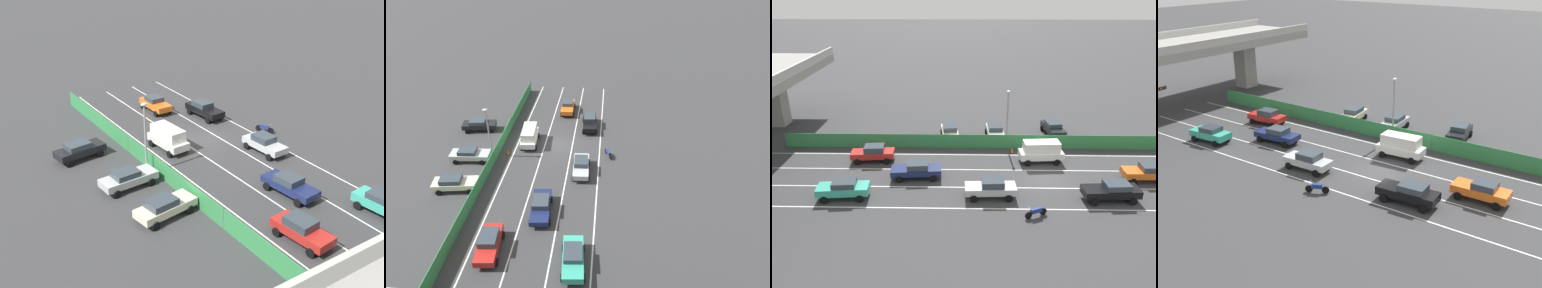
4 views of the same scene
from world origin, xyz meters
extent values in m
plane|color=#38383A|center=(0.00, 0.00, 0.00)|extent=(300.00, 300.00, 0.00)
cube|color=silver|center=(-5.22, 5.70, 0.00)|extent=(0.14, 47.41, 0.01)
cube|color=silver|center=(-1.74, 5.70, 0.00)|extent=(0.14, 47.41, 0.01)
cube|color=silver|center=(1.74, 5.70, 0.00)|extent=(0.14, 47.41, 0.01)
cube|color=silver|center=(5.22, 5.70, 0.00)|extent=(0.14, 47.41, 0.01)
cube|color=#338447|center=(6.99, 5.70, 0.80)|extent=(0.06, 43.41, 1.60)
cylinder|color=#4C514C|center=(6.99, -16.00, 0.80)|extent=(0.10, 0.10, 1.60)
cylinder|color=#4C514C|center=(6.99, -1.53, 0.80)|extent=(0.10, 0.10, 1.60)
cylinder|color=#4C514C|center=(6.99, 12.94, 0.80)|extent=(0.10, 0.10, 1.60)
cube|color=black|center=(-3.62, -4.67, 0.80)|extent=(2.03, 4.79, 0.64)
cube|color=#333D47|center=(-3.59, -5.09, 1.37)|extent=(1.66, 2.12, 0.50)
cylinder|color=black|center=(-4.59, -3.13, 0.32)|extent=(0.26, 0.65, 0.64)
cylinder|color=black|center=(-2.86, -3.02, 0.32)|extent=(0.26, 0.65, 0.64)
cylinder|color=black|center=(-4.39, -6.31, 0.32)|extent=(0.26, 0.65, 0.64)
cylinder|color=black|center=(-2.65, -6.20, 0.32)|extent=(0.26, 0.65, 0.64)
cube|color=#B7BABC|center=(-3.30, 5.36, 0.77)|extent=(1.91, 4.40, 0.59)
cube|color=#333D47|center=(-3.30, 5.18, 1.35)|extent=(1.60, 1.95, 0.57)
cylinder|color=black|center=(-4.23, 6.79, 0.32)|extent=(0.25, 0.65, 0.64)
cylinder|color=black|center=(-2.51, 6.87, 0.32)|extent=(0.25, 0.65, 0.64)
cylinder|color=black|center=(-4.09, 3.85, 0.32)|extent=(0.25, 0.65, 0.64)
cylinder|color=black|center=(-2.38, 3.93, 0.32)|extent=(0.25, 0.65, 0.64)
cube|color=teal|center=(-3.70, 17.78, 0.81)|extent=(2.08, 4.41, 0.65)
cube|color=#333D47|center=(-3.69, 17.64, 1.37)|extent=(1.67, 2.03, 0.47)
cylinder|color=black|center=(-4.68, 19.15, 0.32)|extent=(0.28, 0.66, 0.64)
cylinder|color=black|center=(-2.98, 19.31, 0.32)|extent=(0.28, 0.66, 0.64)
cylinder|color=black|center=(-4.42, 16.26, 0.32)|extent=(0.28, 0.66, 0.64)
cylinder|color=black|center=(-2.72, 16.41, 0.32)|extent=(0.28, 0.66, 0.64)
cube|color=red|center=(3.54, 16.98, 0.79)|extent=(2.10, 4.40, 0.62)
cube|color=#333D47|center=(3.56, 16.78, 1.39)|extent=(1.68, 2.07, 0.58)
cylinder|color=black|center=(2.56, 18.34, 0.32)|extent=(0.28, 0.66, 0.64)
cylinder|color=black|center=(4.26, 18.50, 0.32)|extent=(0.28, 0.66, 0.64)
cylinder|color=black|center=(2.83, 15.46, 0.32)|extent=(0.28, 0.66, 0.64)
cylinder|color=black|center=(4.53, 15.62, 0.32)|extent=(0.28, 0.66, 0.64)
cube|color=silver|center=(3.69, -0.01, 0.82)|extent=(2.12, 4.44, 0.68)
cube|color=silver|center=(3.69, -0.01, 1.68)|extent=(1.84, 3.65, 1.03)
cylinder|color=black|center=(2.69, 1.39, 0.32)|extent=(0.27, 0.65, 0.64)
cylinder|color=black|center=(4.48, 1.53, 0.32)|extent=(0.27, 0.65, 0.64)
cylinder|color=black|center=(2.90, -1.54, 0.32)|extent=(0.27, 0.65, 0.64)
cylinder|color=black|center=(4.70, -1.40, 0.32)|extent=(0.27, 0.65, 0.64)
cube|color=orange|center=(-0.12, -9.06, 0.79)|extent=(1.79, 4.35, 0.62)
cube|color=#333D47|center=(-0.11, -9.34, 1.35)|extent=(1.54, 1.80, 0.50)
cylinder|color=black|center=(-1.00, -7.60, 0.32)|extent=(0.23, 0.64, 0.64)
cylinder|color=black|center=(0.72, -7.57, 0.32)|extent=(0.23, 0.64, 0.64)
cylinder|color=black|center=(-0.95, -10.54, 0.32)|extent=(0.23, 0.64, 0.64)
cylinder|color=black|center=(0.77, -10.51, 0.32)|extent=(0.23, 0.64, 0.64)
cube|color=navy|center=(0.00, 12.10, 0.76)|extent=(2.18, 4.76, 0.55)
cube|color=#333D47|center=(0.01, 11.94, 1.30)|extent=(1.72, 2.03, 0.53)
cylinder|color=black|center=(-1.02, 13.58, 0.32)|extent=(0.28, 0.66, 0.64)
cylinder|color=black|center=(0.73, 13.74, 0.32)|extent=(0.28, 0.66, 0.64)
cylinder|color=black|center=(-0.73, 10.46, 0.32)|extent=(0.28, 0.66, 0.64)
cylinder|color=black|center=(1.02, 10.62, 0.32)|extent=(0.28, 0.66, 0.64)
cylinder|color=black|center=(-6.58, 2.54, 0.30)|extent=(0.35, 0.59, 0.60)
cylinder|color=black|center=(-6.00, 1.31, 0.30)|extent=(0.35, 0.59, 0.60)
cube|color=navy|center=(-6.29, 1.93, 0.58)|extent=(0.64, 0.95, 0.36)
cylinder|color=#B2B2B2|center=(-6.53, 2.44, 0.92)|extent=(0.56, 0.28, 0.03)
cube|color=black|center=(11.17, -2.65, 0.79)|extent=(4.60, 2.37, 0.62)
cube|color=#333D47|center=(11.36, -2.62, 1.33)|extent=(2.29, 1.82, 0.47)
cylinder|color=black|center=(9.82, -3.73, 0.32)|extent=(0.67, 0.31, 0.64)
cylinder|color=black|center=(9.57, -2.01, 0.32)|extent=(0.67, 0.31, 0.64)
cylinder|color=black|center=(12.78, -3.30, 0.32)|extent=(0.67, 0.31, 0.64)
cylinder|color=black|center=(12.52, -1.57, 0.32)|extent=(0.67, 0.31, 0.64)
cube|color=#B2B5B7|center=(9.87, 4.28, 0.78)|extent=(4.68, 2.08, 0.59)
cube|color=#333D47|center=(10.13, 4.29, 1.31)|extent=(2.10, 1.69, 0.47)
cylinder|color=black|center=(8.38, 3.29, 0.32)|extent=(0.65, 0.26, 0.64)
cylinder|color=black|center=(8.26, 5.06, 0.32)|extent=(0.65, 0.26, 0.64)
cylinder|color=black|center=(11.48, 3.50, 0.32)|extent=(0.65, 0.26, 0.64)
cylinder|color=black|center=(11.36, 5.27, 0.32)|extent=(0.65, 0.26, 0.64)
cube|color=beige|center=(9.56, 9.48, 0.78)|extent=(4.80, 2.38, 0.59)
cube|color=#333D47|center=(9.93, 9.54, 1.32)|extent=(2.33, 1.82, 0.51)
cylinder|color=black|center=(8.13, 8.40, 0.32)|extent=(0.66, 0.31, 0.64)
cylinder|color=black|center=(7.89, 10.12, 0.32)|extent=(0.66, 0.31, 0.64)
cylinder|color=black|center=(11.23, 8.84, 0.32)|extent=(0.66, 0.31, 0.64)
cylinder|color=black|center=(10.98, 10.57, 0.32)|extent=(0.66, 0.31, 0.64)
cylinder|color=gray|center=(7.65, 3.14, 3.02)|extent=(0.16, 0.16, 6.03)
ellipsoid|color=silver|center=(7.65, 3.14, 6.21)|extent=(0.60, 0.36, 0.28)
cone|color=orange|center=(5.82, 2.67, 0.31)|extent=(0.36, 0.36, 0.62)
cube|color=black|center=(5.82, 2.67, 0.01)|extent=(0.47, 0.47, 0.03)
camera|label=1|loc=(24.46, 35.56, 19.87)|focal=46.27mm
camera|label=2|loc=(-5.72, 35.32, 23.39)|focal=31.40mm
camera|label=3|loc=(-32.36, 7.01, 17.25)|focal=36.67mm
camera|label=4|loc=(-31.59, -18.90, 17.08)|focal=43.41mm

